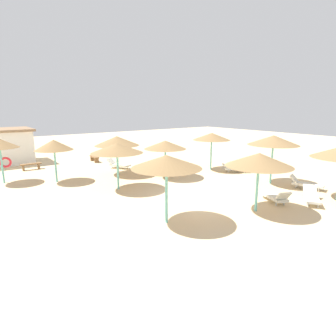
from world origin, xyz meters
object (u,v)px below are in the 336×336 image
(parasol_1, at_px, (165,145))
(beach_cabana, at_px, (5,146))
(parasol_4, at_px, (259,160))
(bench_0, at_px, (94,158))
(parasol_3, at_px, (273,140))
(lounger_2, at_px, (235,168))
(parasol_8, at_px, (117,148))
(lounger_4, at_px, (275,196))
(parasol_6, at_px, (166,162))
(parasol_9, at_px, (54,145))
(lounger_0, at_px, (311,196))
(lounger_3, at_px, (305,183))
(parasol_5, at_px, (117,141))
(lounger_1, at_px, (164,168))
(lounger_5, at_px, (118,164))
(parasol_2, at_px, (212,137))
(bench_1, at_px, (31,165))

(parasol_1, xyz_separation_m, beach_cabana, (-8.11, 12.36, -0.77))
(parasol_4, bearing_deg, bench_0, 94.56)
(parasol_3, xyz_separation_m, lounger_2, (0.71, 3.50, -2.47))
(parasol_1, height_order, parasol_8, parasol_8)
(bench_0, bearing_deg, lounger_4, -79.06)
(parasol_6, xyz_separation_m, parasol_8, (0.64, 5.68, -0.16))
(parasol_9, bearing_deg, lounger_2, -24.08)
(lounger_0, xyz_separation_m, lounger_3, (2.21, 1.44, 0.00))
(lounger_2, bearing_deg, parasol_3, -101.43)
(parasol_8, xyz_separation_m, lounger_4, (5.32, -6.98, -2.14))
(lounger_3, height_order, lounger_4, lounger_4)
(lounger_4, bearing_deg, lounger_2, 57.12)
(parasol_8, relative_size, lounger_2, 1.68)
(parasol_5, relative_size, lounger_1, 1.61)
(parasol_5, bearing_deg, beach_cabana, 122.09)
(lounger_0, height_order, beach_cabana, beach_cabana)
(bench_0, bearing_deg, lounger_5, -83.50)
(parasol_3, relative_size, beach_cabana, 0.71)
(lounger_0, bearing_deg, parasol_2, 80.53)
(parasol_9, distance_m, lounger_5, 5.68)
(parasol_6, xyz_separation_m, lounger_4, (5.96, -1.30, -2.30))
(parasol_1, distance_m, parasol_4, 7.76)
(lounger_4, distance_m, bench_1, 17.91)
(parasol_1, relative_size, parasol_2, 1.01)
(parasol_6, distance_m, parasol_8, 5.72)
(parasol_1, distance_m, parasol_5, 3.60)
(parasol_5, height_order, lounger_5, parasol_5)
(lounger_0, bearing_deg, parasol_3, 65.46)
(beach_cabana, bearing_deg, parasol_3, -54.69)
(parasol_8, height_order, lounger_1, parasol_8)
(parasol_1, relative_size, lounger_4, 1.47)
(beach_cabana, bearing_deg, lounger_0, -62.45)
(lounger_2, relative_size, beach_cabana, 0.41)
(parasol_2, relative_size, beach_cabana, 0.65)
(lounger_1, bearing_deg, lounger_3, -63.27)
(parasol_8, height_order, lounger_3, parasol_8)
(parasol_5, xyz_separation_m, beach_cabana, (-5.95, 9.48, -0.91))
(lounger_4, bearing_deg, bench_0, 100.94)
(parasol_1, bearing_deg, parasol_6, -125.96)
(parasol_1, distance_m, bench_1, 10.96)
(lounger_1, relative_size, lounger_5, 1.02)
(parasol_6, bearing_deg, parasol_4, -19.17)
(parasol_9, relative_size, bench_0, 1.82)
(lounger_4, bearing_deg, parasol_2, 68.69)
(parasol_4, xyz_separation_m, lounger_3, (5.50, 0.48, -2.14))
(parasol_8, distance_m, bench_0, 9.53)
(beach_cabana, bearing_deg, parasol_2, -45.18)
(bench_1, bearing_deg, parasol_3, -50.05)
(parasol_5, height_order, bench_0, parasol_5)
(bench_1, bearing_deg, lounger_1, -42.01)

